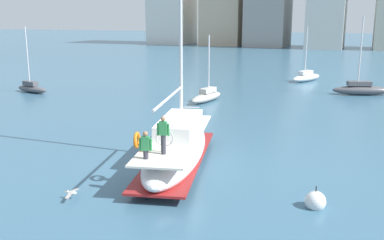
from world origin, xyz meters
The scene contains 8 objects.
ground_plane centered at (0.00, 0.00, 0.00)m, with size 400.00×400.00×0.00m, color #38607A.
main_sailboat centered at (0.07, 0.21, 0.92)m, with size 4.35×9.89×14.43m.
moored_sloop_near centered at (-20.87, 14.67, 0.46)m, with size 4.11×1.82×6.09m.
moored_sloop_far centered at (2.42, 31.58, 0.51)m, with size 3.22×4.91×5.95m.
moored_catamaran centered at (-3.96, 16.20, 0.48)m, with size 1.88×4.65×5.50m.
moored_cutter_left centered at (8.17, 24.35, 0.55)m, with size 5.37×2.71×7.02m.
seagull centered at (-2.20, -4.97, 0.26)m, with size 0.48×1.03×0.17m.
mooring_buoy centered at (6.73, -2.40, 0.24)m, with size 0.79×0.79×0.99m.
Camera 1 is at (7.86, -18.22, 6.88)m, focal length 41.11 mm.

